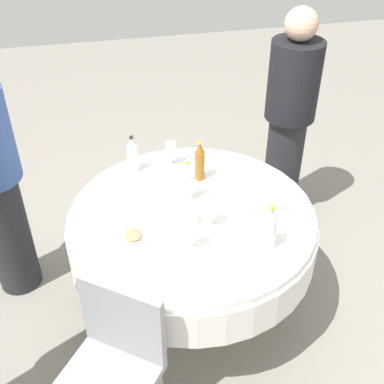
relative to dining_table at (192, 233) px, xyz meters
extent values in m
plane|color=gray|center=(0.00, 0.00, -0.59)|extent=(10.00, 10.00, 0.00)
cylinder|color=white|center=(0.00, 0.00, 0.13)|extent=(1.32, 1.32, 0.04)
cylinder|color=white|center=(0.00, 0.00, 0.00)|extent=(1.35, 1.35, 0.22)
cylinder|color=slate|center=(0.00, 0.00, -0.35)|extent=(0.14, 0.14, 0.48)
cylinder|color=slate|center=(0.00, 0.00, -0.58)|extent=(0.56, 0.56, 0.03)
cylinder|color=silver|center=(0.35, 0.30, 0.24)|extent=(0.07, 0.07, 0.17)
cone|color=silver|center=(0.35, 0.30, 0.35)|extent=(0.06, 0.06, 0.06)
cylinder|color=gold|center=(0.35, 0.30, 0.39)|extent=(0.03, 0.03, 0.01)
cylinder|color=silver|center=(-0.11, 0.00, 0.24)|extent=(0.06, 0.06, 0.18)
cone|color=silver|center=(-0.11, 0.00, 0.36)|extent=(0.05, 0.05, 0.05)
cylinder|color=gold|center=(-0.11, 0.00, 0.39)|extent=(0.02, 0.02, 0.01)
cylinder|color=silver|center=(-0.47, -0.25, 0.24)|extent=(0.06, 0.06, 0.17)
cone|color=silver|center=(-0.47, -0.25, 0.35)|extent=(0.06, 0.06, 0.05)
cylinder|color=black|center=(-0.47, -0.25, 0.38)|extent=(0.02, 0.02, 0.01)
cylinder|color=#8C5619|center=(-0.30, 0.12, 0.24)|extent=(0.06, 0.06, 0.18)
cone|color=#8C5619|center=(-0.30, 0.12, 0.36)|extent=(0.05, 0.05, 0.05)
cylinder|color=gold|center=(-0.30, 0.12, 0.39)|extent=(0.02, 0.02, 0.01)
cylinder|color=white|center=(0.11, -0.06, 0.15)|extent=(0.06, 0.06, 0.00)
cylinder|color=white|center=(0.11, -0.06, 0.20)|extent=(0.01, 0.01, 0.08)
cylinder|color=white|center=(0.11, -0.06, 0.27)|extent=(0.07, 0.07, 0.06)
cylinder|color=gold|center=(0.11, -0.06, 0.25)|extent=(0.06, 0.06, 0.03)
cylinder|color=white|center=(0.12, 0.07, 0.15)|extent=(0.06, 0.06, 0.00)
cylinder|color=white|center=(0.12, 0.07, 0.19)|extent=(0.01, 0.01, 0.08)
cylinder|color=white|center=(0.12, 0.07, 0.26)|extent=(0.07, 0.07, 0.06)
cylinder|color=gold|center=(0.12, 0.07, 0.24)|extent=(0.06, 0.06, 0.02)
cylinder|color=white|center=(-0.49, -0.02, 0.15)|extent=(0.06, 0.06, 0.00)
cylinder|color=white|center=(-0.49, -0.02, 0.19)|extent=(0.01, 0.01, 0.07)
cylinder|color=white|center=(-0.49, -0.02, 0.26)|extent=(0.07, 0.07, 0.07)
cylinder|color=white|center=(0.27, -0.07, 0.15)|extent=(0.06, 0.06, 0.00)
cylinder|color=white|center=(0.27, -0.07, 0.19)|extent=(0.01, 0.01, 0.08)
cylinder|color=white|center=(0.27, -0.07, 0.27)|extent=(0.06, 0.06, 0.08)
cylinder|color=gold|center=(0.27, -0.07, 0.25)|extent=(0.05, 0.05, 0.03)
cylinder|color=white|center=(0.14, -0.34, 0.16)|extent=(0.23, 0.23, 0.02)
ellipsoid|color=tan|center=(0.14, -0.34, 0.18)|extent=(0.10, 0.09, 0.02)
cylinder|color=white|center=(-0.10, 0.29, 0.16)|extent=(0.22, 0.22, 0.02)
cube|color=silver|center=(-0.49, 0.17, 0.15)|extent=(0.17, 0.09, 0.00)
cube|color=silver|center=(-0.35, -0.15, 0.15)|extent=(0.15, 0.13, 0.00)
cube|color=silver|center=(-0.19, -0.31, 0.15)|extent=(0.18, 0.03, 0.00)
cube|color=white|center=(0.44, -0.10, 0.16)|extent=(0.17, 0.17, 0.02)
cylinder|color=#26262B|center=(-0.75, 0.85, -0.18)|extent=(0.26, 0.26, 0.83)
cylinder|color=black|center=(-0.75, 0.85, 0.50)|extent=(0.34, 0.34, 0.52)
sphere|color=#D8AD8C|center=(-0.75, 0.85, 0.86)|extent=(0.21, 0.21, 0.21)
cylinder|color=#26262B|center=(-0.45, -1.05, -0.18)|extent=(0.26, 0.26, 0.82)
cube|color=#99999E|center=(0.73, -0.55, -0.14)|extent=(0.56, 0.56, 0.04)
cube|color=#99999E|center=(0.58, -0.44, 0.07)|extent=(0.27, 0.34, 0.42)
cylinder|color=gray|center=(0.49, -0.59, -0.38)|extent=(0.03, 0.03, 0.43)
camera|label=1|loc=(1.99, -0.46, 1.78)|focal=45.55mm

